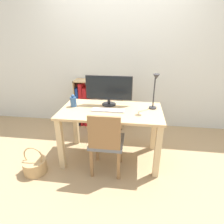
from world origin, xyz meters
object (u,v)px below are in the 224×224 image
(keyboard, at_px, (108,110))
(chair, at_px, (106,141))
(desk_lamp, at_px, (155,88))
(basket, at_px, (35,166))
(monitor, at_px, (109,89))
(vase, at_px, (73,101))
(bookshelf, at_px, (91,105))

(keyboard, distance_m, chair, 0.40)
(keyboard, height_order, desk_lamp, desk_lamp)
(keyboard, xyz_separation_m, basket, (-0.87, -0.40, -0.64))
(keyboard, distance_m, desk_lamp, 0.64)
(monitor, xyz_separation_m, keyboard, (0.02, -0.22, -0.21))
(keyboard, xyz_separation_m, vase, (-0.48, 0.09, 0.06))
(bookshelf, bearing_deg, monitor, -59.19)
(bookshelf, height_order, basket, bookshelf)
(monitor, distance_m, basket, 1.35)
(vase, relative_size, desk_lamp, 0.36)
(desk_lamp, xyz_separation_m, bookshelf, (-1.05, 0.89, -0.61))
(monitor, bearing_deg, desk_lamp, -11.06)
(desk_lamp, bearing_deg, bookshelf, 139.56)
(keyboard, distance_m, bookshelf, 1.16)
(vase, relative_size, bookshelf, 0.19)
(vase, bearing_deg, desk_lamp, 0.67)
(desk_lamp, xyz_separation_m, basket, (-1.44, -0.50, -0.92))
(basket, bearing_deg, desk_lamp, 19.30)
(chair, bearing_deg, basket, -166.27)
(keyboard, distance_m, vase, 0.49)
(monitor, height_order, basket, monitor)
(vase, relative_size, chair, 0.20)
(basket, bearing_deg, keyboard, 24.62)
(keyboard, distance_m, basket, 1.15)
(keyboard, xyz_separation_m, chair, (0.02, -0.28, -0.28))
(desk_lamp, distance_m, bookshelf, 1.50)
(keyboard, relative_size, chair, 0.50)
(keyboard, height_order, bookshelf, bookshelf)
(basket, bearing_deg, vase, 51.20)
(keyboard, bearing_deg, desk_lamp, 10.35)
(vase, height_order, chair, vase)
(keyboard, relative_size, vase, 2.49)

